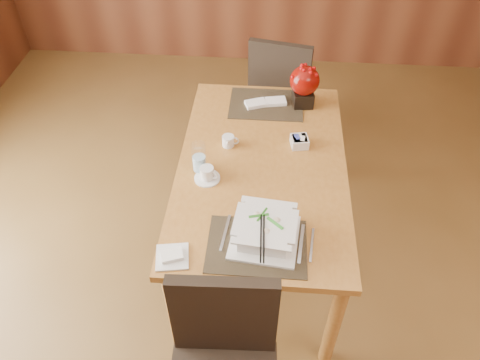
# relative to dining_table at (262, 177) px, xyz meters

# --- Properties ---
(ground) EXTENTS (6.00, 6.00, 0.00)m
(ground) POSITION_rel_dining_table_xyz_m (0.00, -0.60, -0.65)
(ground) COLOR brown
(ground) RESTS_ON ground
(dining_table) EXTENTS (0.90, 1.50, 0.75)m
(dining_table) POSITION_rel_dining_table_xyz_m (0.00, 0.00, 0.00)
(dining_table) COLOR #AA6F2F
(dining_table) RESTS_ON ground
(placemat_near) EXTENTS (0.45, 0.33, 0.01)m
(placemat_near) POSITION_rel_dining_table_xyz_m (0.00, -0.55, 0.10)
(placemat_near) COLOR black
(placemat_near) RESTS_ON dining_table
(placemat_far) EXTENTS (0.45, 0.33, 0.01)m
(placemat_far) POSITION_rel_dining_table_xyz_m (0.00, 0.55, 0.10)
(placemat_far) COLOR black
(placemat_far) RESTS_ON dining_table
(soup_setting) EXTENTS (0.33, 0.33, 0.12)m
(soup_setting) POSITION_rel_dining_table_xyz_m (0.03, -0.51, 0.16)
(soup_setting) COLOR silver
(soup_setting) RESTS_ON dining_table
(coffee_cup) EXTENTS (0.13, 0.13, 0.08)m
(coffee_cup) POSITION_rel_dining_table_xyz_m (-0.28, -0.13, 0.13)
(coffee_cup) COLOR silver
(coffee_cup) RESTS_ON dining_table
(water_glass) EXTENTS (0.09, 0.09, 0.17)m
(water_glass) POSITION_rel_dining_table_xyz_m (-0.33, -0.07, 0.18)
(water_glass) COLOR white
(water_glass) RESTS_ON dining_table
(creamer_jug) EXTENTS (0.09, 0.09, 0.06)m
(creamer_jug) POSITION_rel_dining_table_xyz_m (-0.20, 0.14, 0.13)
(creamer_jug) COLOR silver
(creamer_jug) RESTS_ON dining_table
(sugar_caddy) EXTENTS (0.11, 0.11, 0.06)m
(sugar_caddy) POSITION_rel_dining_table_xyz_m (0.20, 0.17, 0.12)
(sugar_caddy) COLOR silver
(sugar_caddy) RESTS_ON dining_table
(berry_decor) EXTENTS (0.18, 0.18, 0.26)m
(berry_decor) POSITION_rel_dining_table_xyz_m (0.22, 0.57, 0.25)
(berry_decor) COLOR black
(berry_decor) RESTS_ON dining_table
(napkins_far) EXTENTS (0.27, 0.15, 0.02)m
(napkins_far) POSITION_rel_dining_table_xyz_m (0.01, 0.55, 0.11)
(napkins_far) COLOR white
(napkins_far) RESTS_ON dining_table
(bread_plate) EXTENTS (0.16, 0.16, 0.01)m
(bread_plate) POSITION_rel_dining_table_xyz_m (-0.37, -0.64, 0.10)
(bread_plate) COLOR silver
(bread_plate) RESTS_ON dining_table
(far_chair) EXTENTS (0.53, 0.53, 0.96)m
(far_chair) POSITION_rel_dining_table_xyz_m (0.10, 1.06, -0.11)
(far_chair) COLOR black
(far_chair) RESTS_ON ground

